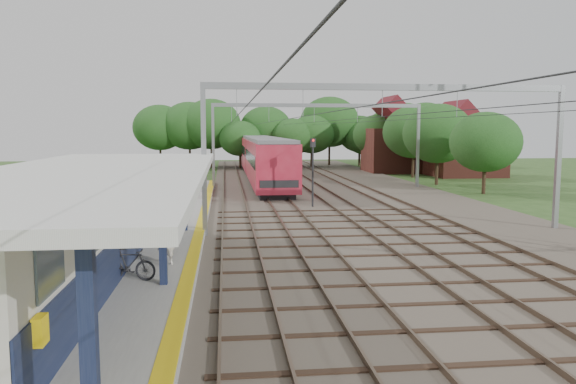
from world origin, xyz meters
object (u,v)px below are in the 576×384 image
train (261,156)px  bicycle (129,264)px  person (166,240)px  signal_post (313,164)px

train → bicycle: bearing=-99.4°
person → train: 37.79m
person → bicycle: size_ratio=1.02×
person → signal_post: bearing=-135.0°
person → signal_post: signal_post is taller
person → train: size_ratio=0.04×
bicycle → train: train is taller
person → bicycle: 2.13m
bicycle → train: 39.81m
train → signal_post: 22.04m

